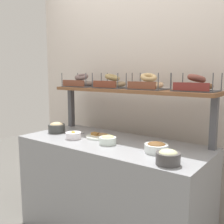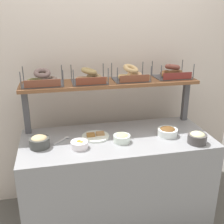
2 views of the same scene
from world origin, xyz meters
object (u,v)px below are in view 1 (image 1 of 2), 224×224
(serving_spoon_near_plate, at_px, (78,132))
(bagel_basket_cinnamon_raisin, at_px, (196,85))
(bagel_basket_plain, at_px, (148,84))
(bowl_chocolate_spread, at_px, (156,147))
(bagel_basket_poppy, at_px, (81,82))
(bowl_fruit_salad, at_px, (73,135))
(bowl_hummus, at_px, (57,127))
(bowl_egg_salad, at_px, (108,140))
(bowl_tuna_salad, at_px, (168,157))
(bagel_basket_everything, at_px, (112,83))
(serving_plate_white, at_px, (99,136))

(serving_spoon_near_plate, bearing_deg, bagel_basket_cinnamon_raisin, 12.49)
(bagel_basket_plain, distance_m, bagel_basket_cinnamon_raisin, 0.41)
(bowl_chocolate_spread, bearing_deg, bagel_basket_poppy, 163.19)
(serving_spoon_near_plate, bearing_deg, bowl_chocolate_spread, -6.60)
(bowl_fruit_salad, distance_m, serving_spoon_near_plate, 0.21)
(bowl_hummus, bearing_deg, bowl_fruit_salad, -14.84)
(bowl_egg_salad, height_order, bowl_fruit_salad, bowl_egg_salad)
(bowl_tuna_salad, relative_size, bagel_basket_cinnamon_raisin, 0.48)
(bowl_egg_salad, relative_size, bagel_basket_poppy, 0.41)
(bowl_fruit_salad, bearing_deg, bagel_basket_poppy, 123.69)
(bowl_chocolate_spread, height_order, bagel_basket_everything, bagel_basket_everything)
(serving_plate_white, bearing_deg, bowl_fruit_salad, -132.86)
(bowl_chocolate_spread, distance_m, bowl_hummus, 1.08)
(bowl_tuna_salad, bearing_deg, serving_plate_white, 160.41)
(bowl_fruit_salad, bearing_deg, bowl_chocolate_spread, 5.22)
(bowl_hummus, height_order, bowl_fruit_salad, bowl_hummus)
(bowl_chocolate_spread, relative_size, bagel_basket_plain, 0.55)
(bowl_fruit_salad, relative_size, serving_plate_white, 0.58)
(bowl_egg_salad, height_order, bagel_basket_poppy, bagel_basket_poppy)
(bowl_chocolate_spread, height_order, serving_spoon_near_plate, bowl_chocolate_spread)
(bagel_basket_poppy, bearing_deg, bagel_basket_everything, -0.40)
(serving_plate_white, height_order, bagel_basket_poppy, bagel_basket_poppy)
(bagel_basket_everything, bearing_deg, bowl_egg_salad, -58.21)
(bagel_basket_plain, bearing_deg, bagel_basket_cinnamon_raisin, 2.35)
(bowl_hummus, relative_size, bagel_basket_plain, 0.52)
(bowl_fruit_salad, xyz_separation_m, serving_plate_white, (0.15, 0.17, -0.02))
(bowl_fruit_salad, bearing_deg, serving_plate_white, 47.14)
(bowl_hummus, relative_size, bagel_basket_everything, 0.54)
(bowl_egg_salad, relative_size, bagel_basket_plain, 0.45)
(bagel_basket_poppy, height_order, bagel_basket_cinnamon_raisin, same)
(bowl_chocolate_spread, relative_size, serving_spoon_near_plate, 1.23)
(bagel_basket_everything, bearing_deg, bowl_fruit_salad, -110.48)
(bowl_egg_salad, distance_m, bagel_basket_everything, 0.59)
(bowl_chocolate_spread, distance_m, bagel_basket_poppy, 1.15)
(bowl_hummus, distance_m, serving_plate_white, 0.47)
(bowl_tuna_salad, bearing_deg, bagel_basket_plain, 130.60)
(bowl_hummus, bearing_deg, bagel_basket_poppy, 79.72)
(bowl_tuna_salad, bearing_deg, bagel_basket_poppy, 157.57)
(serving_spoon_near_plate, height_order, bagel_basket_plain, bagel_basket_plain)
(bagel_basket_cinnamon_raisin, bearing_deg, bowl_hummus, -165.33)
(bowl_fruit_salad, height_order, bagel_basket_plain, bagel_basket_plain)
(bowl_tuna_salad, relative_size, bowl_fruit_salad, 1.13)
(bowl_hummus, xyz_separation_m, bowl_fruit_salad, (0.31, -0.08, -0.02))
(bowl_egg_salad, xyz_separation_m, bagel_basket_poppy, (-0.60, 0.34, 0.44))
(serving_plate_white, bearing_deg, bowl_hummus, -169.57)
(bowl_chocolate_spread, distance_m, serving_spoon_near_plate, 0.89)
(bowl_hummus, bearing_deg, bowl_egg_salad, -4.05)
(bagel_basket_poppy, relative_size, bagel_basket_plain, 1.10)
(serving_plate_white, bearing_deg, bowl_egg_salad, -33.58)
(bowl_chocolate_spread, distance_m, bagel_basket_plain, 0.60)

